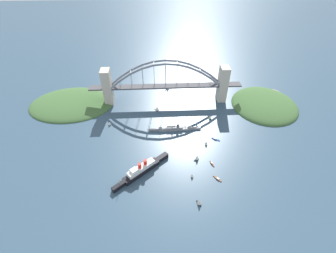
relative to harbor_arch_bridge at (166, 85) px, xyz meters
name	(u,v)px	position (x,y,z in m)	size (l,w,h in m)	color
ground_plane	(166,101)	(0.00, 0.00, -33.24)	(1400.00, 1400.00, 0.00)	#334C60
harbor_arch_bridge	(166,85)	(0.00, 0.00, 0.00)	(260.43, 20.28, 76.88)	beige
headland_west_shore	(265,105)	(-173.26, 20.12, -33.24)	(113.04, 118.29, 21.05)	#3D6033
headland_east_shore	(73,104)	(164.04, 0.40, -33.24)	(145.38, 109.19, 16.74)	#3D6033
ocean_liner	(142,170)	(38.07, 161.33, -27.71)	(72.00, 61.06, 18.64)	black
naval_cruiser	(175,129)	(-11.13, 79.48, -30.64)	(81.26, 7.60, 16.08)	gray
seaplane_taxiing_near_bridge	(167,88)	(-4.93, -39.32, -31.15)	(7.38, 11.08, 4.93)	#B7B7B2
small_boat_0	(110,123)	(91.74, 62.38, -29.91)	(4.41, 7.58, 7.20)	brown
small_boat_1	(212,164)	(-55.55, 151.38, -32.46)	(4.72, 10.60, 2.14)	brown
small_boat_2	(218,179)	(-58.03, 176.57, -32.54)	(9.50, 10.75, 1.95)	brown
small_boat_3	(157,108)	(15.88, 27.41, -29.23)	(8.19, 8.03, 8.62)	brown
small_boat_4	(199,202)	(-29.63, 211.21, -29.12)	(6.45, 8.34, 8.87)	black
small_boat_5	(197,158)	(-36.35, 142.87, -28.96)	(7.51, 5.83, 9.16)	black
small_boat_6	(192,175)	(-26.10, 171.79, -30.24)	(3.61, 6.33, 6.42)	brown
small_boat_7	(210,117)	(-70.15, 55.01, -29.78)	(5.61, 5.95, 7.45)	#2D6B3D
small_boat_8	(206,143)	(-53.72, 114.33, -29.74)	(4.64, 6.68, 7.40)	gold
small_boat_9	(216,139)	(-69.73, 104.00, -32.51)	(11.83, 8.51, 2.07)	#234C8C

